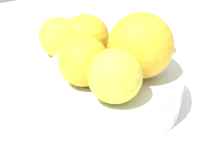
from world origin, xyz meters
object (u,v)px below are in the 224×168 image
Objects in this scene: orange_in_bowl_1 at (84,61)px; orange_loose_0 at (57,37)px; orange_in_bowl_3 at (115,76)px; orange_loose_1 at (155,37)px; fruit_bowl at (112,88)px; orange_in_bowl_2 at (141,46)px; orange_in_bowl_0 at (86,38)px.

orange_in_bowl_1 is 20.49cm from orange_loose_0.
orange_loose_1 is at bearing -48.48° from orange_in_bowl_3.
fruit_bowl is 2.29× the size of orange_in_bowl_2.
orange_loose_0 is at bearing 7.89° from orange_in_bowl_2.
orange_in_bowl_3 is at bearing -165.67° from orange_in_bowl_1.
orange_in_bowl_2 is at bearing -60.02° from orange_in_bowl_3.
orange_loose_0 is (13.59, -0.99, -4.99)cm from orange_in_bowl_0.
orange_in_bowl_1 is at bearing 102.41° from fruit_bowl.
orange_in_bowl_2 reaches higher than fruit_bowl.
orange_in_bowl_0 is 1.09× the size of orange_loose_1.
orange_in_bowl_2 is 1.38× the size of orange_loose_1.
orange_in_bowl_0 is 8.70cm from orange_in_bowl_2.
orange_in_bowl_2 reaches higher than orange_loose_0.
fruit_bowl is 18.42cm from orange_loose_1.
orange_in_bowl_3 is 25.52cm from orange_loose_1.
orange_in_bowl_3 is 1.03× the size of orange_loose_1.
orange_loose_0 is (24.71, -2.98, -4.81)cm from orange_in_bowl_3.
fruit_bowl is 7.98cm from orange_in_bowl_2.
fruit_bowl is 7.64cm from orange_in_bowl_1.
orange_loose_1 is at bearing -71.99° from orange_in_bowl_0.
orange_in_bowl_1 is 0.89× the size of orange_loose_0.
orange_in_bowl_1 is at bearing 167.46° from orange_loose_0.
orange_in_bowl_0 reaches higher than fruit_bowl.
fruit_bowl is at bearing -163.64° from orange_in_bowl_0.
orange_loose_1 reaches higher than fruit_bowl.
orange_in_bowl_0 is 14.51cm from orange_loose_0.
orange_in_bowl_2 reaches higher than orange_in_bowl_1.
orange_in_bowl_2 is at bearing -104.26° from orange_in_bowl_1.
orange_loose_0 is at bearing -12.54° from orange_in_bowl_1.
orange_loose_1 is (16.55, -18.69, -5.30)cm from orange_in_bowl_3.
fruit_bowl is 3.18× the size of orange_loose_1.
orange_in_bowl_1 is 1.03× the size of orange_loose_1.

